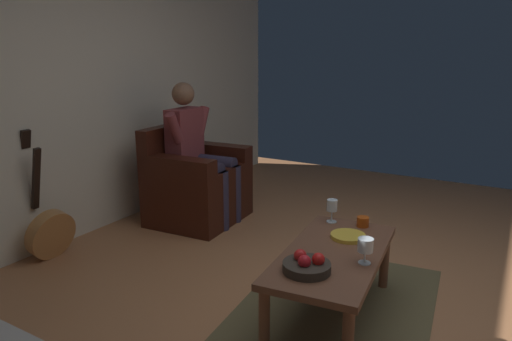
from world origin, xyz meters
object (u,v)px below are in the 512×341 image
wine_glass_far (365,247)px  fruit_bowl (307,265)px  coffee_table (333,261)px  candle_jar (363,222)px  decorative_dish (348,236)px  person_seated (197,148)px  wine_glass_near (332,207)px  armchair (196,185)px  guitar (50,230)px

wine_glass_far → fruit_bowl: bearing=-43.4°
coffee_table → candle_jar: 0.49m
decorative_dish → candle_jar: 0.24m
person_seated → wine_glass_near: 1.61m
armchair → wine_glass_far: bearing=58.6°
guitar → wine_glass_near: guitar is taller
decorative_dish → candle_jar: bearing=176.0°
wine_glass_near → decorative_dish: wine_glass_near is taller
fruit_bowl → person_seated: bearing=-127.2°
armchair → candle_jar: armchair is taller
armchair → person_seated: size_ratio=0.69×
armchair → person_seated: 0.36m
person_seated → armchair: bearing=-90.0°
wine_glass_far → decorative_dish: wine_glass_far is taller
wine_glass_near → guitar: bearing=-69.5°
person_seated → candle_jar: bearing=70.8°
fruit_bowl → decorative_dish: bearing=176.3°
decorative_dish → wine_glass_far: bearing=33.6°
person_seated → wine_glass_near: (0.50, 1.52, -0.16)m
guitar → fruit_bowl: (0.02, 2.16, 0.24)m
candle_jar → wine_glass_far: bearing=18.7°
person_seated → coffee_table: 1.98m
guitar → wine_glass_far: 2.43m
armchair → candle_jar: size_ratio=10.99×
person_seated → decorative_dish: 1.87m
coffee_table → decorative_dish: size_ratio=5.34×
person_seated → candle_jar: person_seated is taller
person_seated → wine_glass_far: size_ratio=8.78×
armchair → decorative_dish: bearing=63.9°
guitar → decorative_dish: 2.27m
coffee_table → decorative_dish: decorative_dish is taller
person_seated → wine_glass_far: bearing=58.2°
fruit_bowl → candle_jar: fruit_bowl is taller
wine_glass_near → decorative_dish: (0.21, 0.19, -0.10)m
wine_glass_far → candle_jar: wine_glass_far is taller
coffee_table → candle_jar: size_ratio=14.34×
guitar → wine_glass_far: size_ratio=6.82×
person_seated → guitar: size_ratio=1.29×
wine_glass_near → decorative_dish: 0.30m
coffee_table → fruit_bowl: fruit_bowl is taller
guitar → wine_glass_far: guitar is taller
coffee_table → candle_jar: (-0.48, 0.02, 0.09)m
coffee_table → wine_glass_near: wine_glass_near is taller
person_seated → candle_jar: size_ratio=15.85×
person_seated → decorative_dish: bearing=63.5°
fruit_bowl → decorative_dish: fruit_bowl is taller
guitar → decorative_dish: size_ratio=4.58×
coffee_table → guitar: bearing=-82.3°
armchair → wine_glass_far: 2.20m
person_seated → fruit_bowl: (1.27, 1.67, -0.24)m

